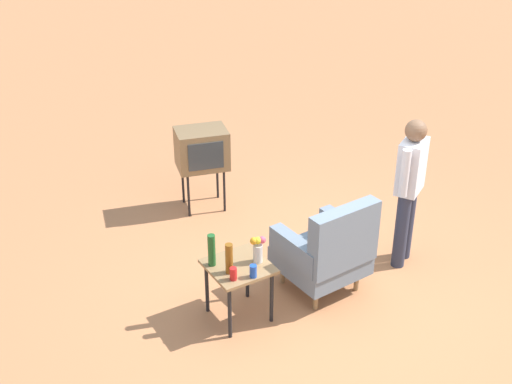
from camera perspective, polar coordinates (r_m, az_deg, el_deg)
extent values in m
plane|color=#C17A4C|center=(6.93, 6.21, -8.37)|extent=(60.00, 60.00, 0.00)
cylinder|color=#937047|center=(7.24, 5.68, -5.50)|extent=(0.05, 0.05, 0.22)
cylinder|color=#937047|center=(6.96, 2.29, -6.91)|extent=(0.05, 0.05, 0.22)
cylinder|color=#937047|center=(6.92, 8.52, -7.48)|extent=(0.05, 0.05, 0.22)
cylinder|color=#937047|center=(6.62, 5.08, -9.07)|extent=(0.05, 0.05, 0.22)
cube|color=slate|center=(6.81, 5.47, -5.76)|extent=(0.81, 0.81, 0.20)
cube|color=slate|center=(6.38, 7.48, -3.94)|extent=(0.77, 0.21, 0.64)
cube|color=slate|center=(6.87, 7.62, -3.29)|extent=(0.18, 0.69, 0.26)
cube|color=slate|center=(6.51, 3.39, -5.01)|extent=(0.18, 0.69, 0.26)
cylinder|color=black|center=(6.66, -0.74, -6.91)|extent=(0.04, 0.04, 0.56)
cylinder|color=black|center=(6.49, -4.19, -8.07)|extent=(0.04, 0.04, 0.56)
cylinder|color=black|center=(6.35, 1.33, -8.91)|extent=(0.04, 0.04, 0.56)
cylinder|color=black|center=(6.17, -2.25, -10.20)|extent=(0.04, 0.04, 0.56)
cube|color=#937047|center=(6.24, -1.50, -6.33)|extent=(0.56, 0.56, 0.03)
cylinder|color=black|center=(8.06, -5.74, -0.34)|extent=(0.03, 0.03, 0.55)
cylinder|color=black|center=(8.14, -2.71, 0.07)|extent=(0.03, 0.03, 0.55)
cylinder|color=black|center=(8.37, -6.23, 0.79)|extent=(0.03, 0.03, 0.55)
cylinder|color=black|center=(8.45, -3.30, 1.18)|extent=(0.03, 0.03, 0.55)
cube|color=olive|center=(8.02, -4.63, 3.69)|extent=(0.69, 0.58, 0.48)
cube|color=#383D3F|center=(7.82, -4.27, 3.03)|extent=(0.41, 0.12, 0.34)
cylinder|color=#2D3347|center=(7.36, 12.71, -2.52)|extent=(0.14, 0.14, 0.86)
cylinder|color=#2D3347|center=(7.20, 12.24, -3.25)|extent=(0.14, 0.14, 0.86)
cube|color=silver|center=(6.95, 13.08, 2.14)|extent=(0.42, 0.37, 0.56)
cylinder|color=silver|center=(7.15, 13.65, 3.08)|extent=(0.09, 0.09, 0.50)
cylinder|color=silver|center=(6.73, 12.52, 1.57)|extent=(0.09, 0.09, 0.50)
sphere|color=brown|center=(6.79, 13.43, 5.09)|extent=(0.22, 0.22, 0.22)
cylinder|color=#1E5623|center=(6.16, -3.79, -4.95)|extent=(0.07, 0.07, 0.32)
cylinder|color=blue|center=(6.04, -0.24, -6.73)|extent=(0.07, 0.07, 0.12)
cylinder|color=brown|center=(6.05, -2.30, -5.67)|extent=(0.07, 0.07, 0.30)
cylinder|color=red|center=(6.01, -1.94, -6.95)|extent=(0.07, 0.07, 0.12)
cylinder|color=silver|center=(6.22, 0.15, -5.23)|extent=(0.09, 0.09, 0.18)
sphere|color=yellow|center=(6.15, 0.15, -4.15)|extent=(0.07, 0.07, 0.07)
sphere|color=#E04C66|center=(6.16, 0.52, -4.09)|extent=(0.07, 0.07, 0.07)
sphere|color=orange|center=(6.14, -0.20, -4.17)|extent=(0.07, 0.07, 0.07)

